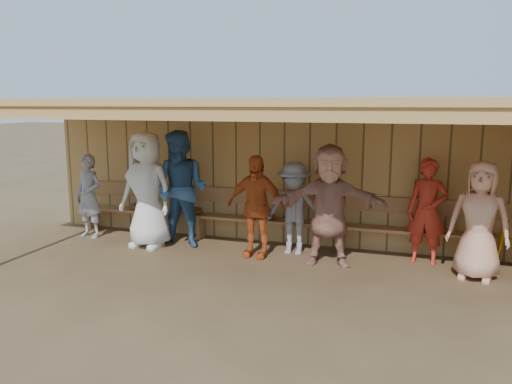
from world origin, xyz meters
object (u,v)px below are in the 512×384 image
Objects in this scene: player_h at (479,221)px; bench at (270,214)px; player_b at (147,190)px; player_f at (329,205)px; player_g at (427,211)px; player_d at (256,206)px; player_a at (89,196)px; player_c at (181,189)px; player_e at (294,208)px.

bench is (-3.27, 0.84, -0.31)m from player_h.
bench is (1.93, 0.84, -0.46)m from player_b.
player_f is 1.49m from bench.
player_g is (1.41, 0.53, -0.11)m from player_f.
player_d is at bearing -160.84° from player_g.
player_a is 0.77× the size of player_c.
player_a is 0.83× the size of player_f.
player_c is 0.26× the size of bench.
player_b is 4.55m from player_g.
player_e is (2.48, 0.38, -0.23)m from player_b.
player_a is 4.45m from player_f.
player_f reaches higher than player_e.
player_e is at bearing -175.63° from player_h.
player_f reaches higher than player_h.
player_g is (3.97, 0.33, -0.18)m from player_c.
player_f is at bearing 6.24° from player_a.
player_a is at bearing 176.22° from player_b.
player_b is at bearing -164.67° from player_g.
player_d is (1.38, -0.15, -0.17)m from player_c.
player_a is 3.33m from bench.
player_b is 2.52m from player_e.
player_c is (0.55, 0.20, 0.00)m from player_b.
player_h is (6.53, -0.23, 0.07)m from player_a.
player_b is at bearing 171.29° from player_f.
player_f reaches higher than bench.
bench is (3.27, 0.60, -0.24)m from player_a.
player_b is 1.18× the size of player_h.
bench is (-1.18, 0.83, -0.40)m from player_f.
player_f is at bearing -167.81° from player_h.
bench is at bearing 19.64° from player_a.
player_a is at bearing 168.29° from player_f.
player_f is 2.09m from player_h.
player_f is 1.13× the size of player_g.
player_c is at bearing -155.28° from bench.
player_f is 1.51m from player_g.
player_c is 2.56m from player_f.
player_h reaches higher than player_e.
player_e is at bearing -167.14° from player_g.
player_e is at bearing 140.31° from player_f.
player_d is at bearing -90.07° from bench.
player_b is 1.22× the size of player_g.
player_a is 1.38m from player_b.
player_h is at bearing -10.75° from player_e.
player_c is 3.98m from player_g.
player_b is (1.34, -0.23, 0.23)m from player_a.
player_b is at bearing -0.63° from player_a.
player_f is at bearing 1.72° from player_d.
player_d reaches higher than bench.
bench is (0.00, 0.79, -0.29)m from player_d.
player_a reaches higher than player_e.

